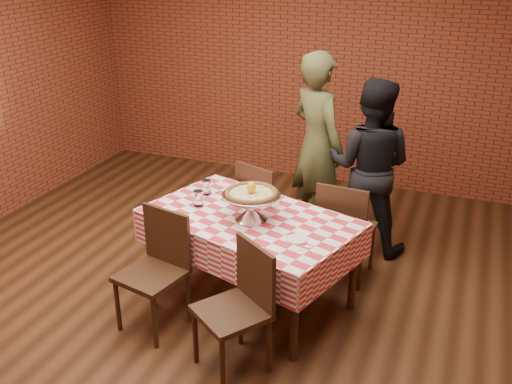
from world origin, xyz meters
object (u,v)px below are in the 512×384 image
at_px(pizza_stand, 251,207).
at_px(water_glass_right, 206,187).
at_px(pizza, 251,194).
at_px(chair_near_right, 231,312).
at_px(condiment_caddy, 272,198).
at_px(chair_far_right, 347,228).
at_px(water_glass_left, 198,198).
at_px(diner_black, 369,167).
at_px(chair_near_left, 151,274).
at_px(chair_far_left, 269,207).
at_px(diner_olive, 317,145).
at_px(table, 250,259).

distance_m(pizza_stand, water_glass_right, 0.61).
height_order(pizza, chair_near_right, pizza).
height_order(condiment_caddy, chair_far_right, chair_far_right).
xyz_separation_m(water_glass_left, diner_black, (1.15, 1.20, 0.00)).
height_order(pizza, chair_near_left, pizza).
xyz_separation_m(chair_near_left, chair_far_left, (0.40, 1.43, 0.00)).
height_order(water_glass_right, diner_black, diner_black).
relative_size(water_glass_left, chair_far_left, 0.14).
relative_size(condiment_caddy, chair_far_left, 0.14).
bearing_deg(condiment_caddy, chair_near_left, -94.80).
distance_m(chair_far_left, diner_olive, 0.79).
bearing_deg(diner_olive, chair_far_right, 159.61).
height_order(table, diner_black, diner_black).
distance_m(water_glass_right, diner_olive, 1.32).
bearing_deg(water_glass_right, diner_black, 39.34).
xyz_separation_m(chair_near_left, chair_far_right, (1.18, 1.26, 0.00)).
relative_size(pizza_stand, water_glass_right, 3.58).
relative_size(pizza, chair_near_right, 0.45).
bearing_deg(chair_near_left, condiment_caddy, 66.02).
height_order(water_glass_right, chair_near_right, chair_near_right).
xyz_separation_m(pizza_stand, chair_near_left, (-0.57, -0.58, -0.40)).
relative_size(pizza, diner_black, 0.25).
bearing_deg(water_glass_right, chair_far_left, 56.91).
bearing_deg(water_glass_left, chair_near_right, -52.64).
height_order(chair_far_left, diner_olive, diner_olive).
height_order(water_glass_right, chair_far_right, chair_far_right).
bearing_deg(chair_near_right, diner_black, 111.56).
distance_m(table, chair_far_right, 0.92).
bearing_deg(water_glass_right, diner_olive, 60.75).
xyz_separation_m(table, chair_far_right, (0.64, 0.65, 0.08)).
bearing_deg(table, pizza_stand, -49.63).
height_order(table, pizza, pizza).
bearing_deg(pizza, chair_far_left, 101.17).
height_order(chair_near_left, chair_far_left, chair_far_left).
distance_m(water_glass_left, water_glass_right, 0.23).
xyz_separation_m(pizza, chair_near_right, (0.17, -0.79, -0.51)).
bearing_deg(chair_far_left, diner_olive, -94.63).
bearing_deg(diner_black, water_glass_right, 41.19).
relative_size(pizza_stand, chair_far_right, 0.50).
xyz_separation_m(table, water_glass_left, (-0.46, 0.04, 0.45)).
xyz_separation_m(pizza_stand, diner_black, (0.66, 1.27, -0.04)).
height_order(pizza_stand, pizza, pizza).
relative_size(table, chair_far_right, 1.74).
distance_m(pizza_stand, water_glass_left, 0.50).
bearing_deg(chair_near_right, chair_near_left, -161.22).
relative_size(table, water_glass_right, 12.51).
distance_m(pizza_stand, diner_olive, 1.45).
height_order(pizza_stand, water_glass_right, pizza_stand).
height_order(water_glass_left, condiment_caddy, condiment_caddy).
distance_m(table, diner_black, 1.49).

